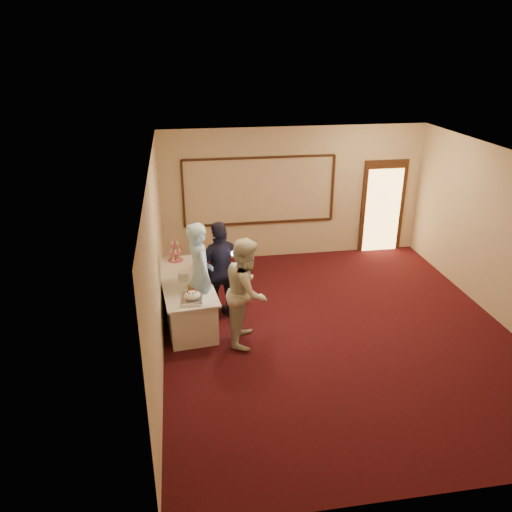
# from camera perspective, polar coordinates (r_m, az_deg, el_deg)

# --- Properties ---
(floor) EXTENTS (7.00, 7.00, 0.00)m
(floor) POSITION_cam_1_polar(r_m,az_deg,el_deg) (8.98, 9.20, -8.44)
(floor) COLOR black
(floor) RESTS_ON ground
(room_walls) EXTENTS (6.04, 7.04, 3.02)m
(room_walls) POSITION_cam_1_polar(r_m,az_deg,el_deg) (8.11, 10.11, 3.84)
(room_walls) COLOR beige
(room_walls) RESTS_ON floor
(wall_molding) EXTENTS (3.45, 0.04, 1.55)m
(wall_molding) POSITION_cam_1_polar(r_m,az_deg,el_deg) (11.26, 0.41, 7.44)
(wall_molding) COLOR black
(wall_molding) RESTS_ON room_walls
(doorway) EXTENTS (1.05, 0.07, 2.20)m
(doorway) POSITION_cam_1_polar(r_m,az_deg,el_deg) (12.21, 14.26, 5.45)
(doorway) COLOR black
(doorway) RESTS_ON floor
(buffet_table) EXTENTS (1.09, 2.30, 0.77)m
(buffet_table) POSITION_cam_1_polar(r_m,az_deg,el_deg) (9.16, -7.92, -4.85)
(buffet_table) COLOR white
(buffet_table) RESTS_ON floor
(pavlova_tray) EXTENTS (0.35, 0.48, 0.17)m
(pavlova_tray) POSITION_cam_1_polar(r_m,az_deg,el_deg) (8.24, -7.29, -4.62)
(pavlova_tray) COLOR silver
(pavlova_tray) RESTS_ON buffet_table
(cupcake_stand) EXTENTS (0.30, 0.30, 0.43)m
(cupcake_stand) POSITION_cam_1_polar(r_m,az_deg,el_deg) (9.75, -9.23, 0.35)
(cupcake_stand) COLOR #C1466C
(cupcake_stand) RESTS_ON buffet_table
(plate_stack_a) EXTENTS (0.19, 0.19, 0.16)m
(plate_stack_a) POSITION_cam_1_polar(r_m,az_deg,el_deg) (8.93, -8.29, -2.33)
(plate_stack_a) COLOR white
(plate_stack_a) RESTS_ON buffet_table
(plate_stack_b) EXTENTS (0.19, 0.19, 0.16)m
(plate_stack_b) POSITION_cam_1_polar(r_m,az_deg,el_deg) (9.34, -6.78, -1.06)
(plate_stack_b) COLOR white
(plate_stack_b) RESTS_ON buffet_table
(tart) EXTENTS (0.26, 0.26, 0.05)m
(tart) POSITION_cam_1_polar(r_m,az_deg,el_deg) (8.65, -7.09, -3.54)
(tart) COLOR white
(tart) RESTS_ON buffet_table
(man) EXTENTS (0.61, 0.80, 1.95)m
(man) POSITION_cam_1_polar(r_m,az_deg,el_deg) (8.62, -6.38, -2.29)
(man) COLOR #9FCFF3
(man) RESTS_ON floor
(woman) EXTENTS (0.90, 1.04, 1.84)m
(woman) POSITION_cam_1_polar(r_m,az_deg,el_deg) (8.19, -1.06, -4.03)
(woman) COLOR beige
(woman) RESTS_ON floor
(guest) EXTENTS (1.17, 0.76, 1.85)m
(guest) POSITION_cam_1_polar(r_m,az_deg,el_deg) (8.88, -3.98, -1.75)
(guest) COLOR black
(guest) RESTS_ON floor
(camera_flash) EXTENTS (0.08, 0.05, 0.05)m
(camera_flash) POSITION_cam_1_polar(r_m,az_deg,el_deg) (8.44, -2.59, 0.31)
(camera_flash) COLOR white
(camera_flash) RESTS_ON guest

